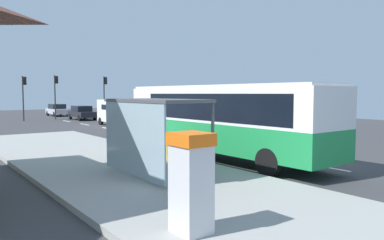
{
  "coord_description": "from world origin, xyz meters",
  "views": [
    {
      "loc": [
        -12.47,
        -9.3,
        2.86
      ],
      "look_at": [
        -1.0,
        5.87,
        1.5
      ],
      "focal_mm": 34.78,
      "sensor_mm": 36.0,
      "label": 1
    }
  ],
  "objects": [
    {
      "name": "sedan_near",
      "position": [
        2.3,
        30.09,
        0.79
      ],
      "size": [
        1.93,
        4.45,
        1.52
      ],
      "color": "black",
      "rests_on": "ground"
    },
    {
      "name": "lane_stripe_seg_1",
      "position": [
        0.25,
        -1.0,
        0.01
      ],
      "size": [
        0.16,
        2.2,
        0.01
      ],
      "primitive_type": "cube",
      "color": "silver",
      "rests_on": "ground"
    },
    {
      "name": "ticket_machine",
      "position": [
        -8.26,
        -3.71,
        1.17
      ],
      "size": [
        0.66,
        0.76,
        1.94
      ],
      "color": "silver",
      "rests_on": "sidewalk_platform"
    },
    {
      "name": "bus_shelter",
      "position": [
        -6.41,
        1.12,
        2.1
      ],
      "size": [
        1.8,
        4.0,
        2.5
      ],
      "color": "#4C4C51",
      "rests_on": "sidewalk_platform"
    },
    {
      "name": "bus",
      "position": [
        -1.71,
        2.89,
        1.84
      ],
      "size": [
        2.64,
        11.04,
        3.21
      ],
      "color": "#1E8C47",
      "rests_on": "ground"
    },
    {
      "name": "lane_stripe_seg_7",
      "position": [
        0.25,
        29.0,
        0.01
      ],
      "size": [
        0.16,
        2.2,
        0.01
      ],
      "primitive_type": "cube",
      "color": "silver",
      "rests_on": "ground"
    },
    {
      "name": "traffic_light_near_side",
      "position": [
        5.5,
        31.25,
        3.22
      ],
      "size": [
        0.49,
        0.28,
        4.84
      ],
      "color": "#2D2D2D",
      "rests_on": "ground"
    },
    {
      "name": "recycling_bin_blue",
      "position": [
        -4.2,
        2.28,
        0.66
      ],
      "size": [
        0.52,
        0.52,
        0.95
      ],
      "primitive_type": "cylinder",
      "color": "blue",
      "rests_on": "sidewalk_platform"
    },
    {
      "name": "traffic_light_median",
      "position": [
        0.4,
        32.85,
        3.25
      ],
      "size": [
        0.49,
        0.28,
        4.88
      ],
      "color": "#2D2D2D",
      "rests_on": "ground"
    },
    {
      "name": "sidewalk_platform",
      "position": [
        -6.4,
        2.0,
        0.09
      ],
      "size": [
        6.2,
        30.0,
        0.18
      ],
      "primitive_type": "cube",
      "color": "#999993",
      "rests_on": "ground"
    },
    {
      "name": "traffic_light_far_side",
      "position": [
        -3.1,
        32.05,
        3.12
      ],
      "size": [
        0.49,
        0.28,
        4.66
      ],
      "color": "#2D2D2D",
      "rests_on": "ground"
    },
    {
      "name": "recycling_bin_orange",
      "position": [
        -4.2,
        1.58,
        0.66
      ],
      "size": [
        0.52,
        0.52,
        0.95
      ],
      "primitive_type": "cylinder",
      "color": "orange",
      "rests_on": "sidewalk_platform"
    },
    {
      "name": "sedan_far",
      "position": [
        2.3,
        38.6,
        0.79
      ],
      "size": [
        1.89,
        4.42,
        1.52
      ],
      "color": "#B7B7BC",
      "rests_on": "ground"
    },
    {
      "name": "lane_stripe_seg_3",
      "position": [
        0.25,
        9.0,
        0.01
      ],
      "size": [
        0.16,
        2.2,
        0.01
      ],
      "primitive_type": "cube",
      "color": "silver",
      "rests_on": "ground"
    },
    {
      "name": "lane_stripe_seg_2",
      "position": [
        0.25,
        4.0,
        0.01
      ],
      "size": [
        0.16,
        2.2,
        0.01
      ],
      "primitive_type": "cube",
      "color": "silver",
      "rests_on": "ground"
    },
    {
      "name": "lane_stripe_seg_5",
      "position": [
        0.25,
        19.0,
        0.01
      ],
      "size": [
        0.16,
        2.2,
        0.01
      ],
      "primitive_type": "cube",
      "color": "silver",
      "rests_on": "ground"
    },
    {
      "name": "ground_plane",
      "position": [
        0.0,
        14.0,
        -0.02
      ],
      "size": [
        56.0,
        92.0,
        0.04
      ],
      "primitive_type": "cube",
      "color": "#38383A"
    },
    {
      "name": "recycling_bin_green",
      "position": [
        -4.2,
        3.68,
        0.66
      ],
      "size": [
        0.52,
        0.52,
        0.95
      ],
      "primitive_type": "cylinder",
      "color": "green",
      "rests_on": "sidewalk_platform"
    },
    {
      "name": "lane_stripe_seg_6",
      "position": [
        0.25,
        24.0,
        0.01
      ],
      "size": [
        0.16,
        2.2,
        0.01
      ],
      "primitive_type": "cube",
      "color": "silver",
      "rests_on": "ground"
    },
    {
      "name": "white_van",
      "position": [
        2.2,
        20.75,
        1.34
      ],
      "size": [
        2.04,
        5.2,
        2.3
      ],
      "color": "white",
      "rests_on": "ground"
    },
    {
      "name": "recycling_bin_yellow",
      "position": [
        -4.2,
        2.98,
        0.66
      ],
      "size": [
        0.52,
        0.52,
        0.95
      ],
      "primitive_type": "cylinder",
      "color": "yellow",
      "rests_on": "sidewalk_platform"
    },
    {
      "name": "lane_stripe_seg_4",
      "position": [
        0.25,
        14.0,
        0.01
      ],
      "size": [
        0.16,
        2.2,
        0.01
      ],
      "primitive_type": "cube",
      "color": "silver",
      "rests_on": "ground"
    }
  ]
}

